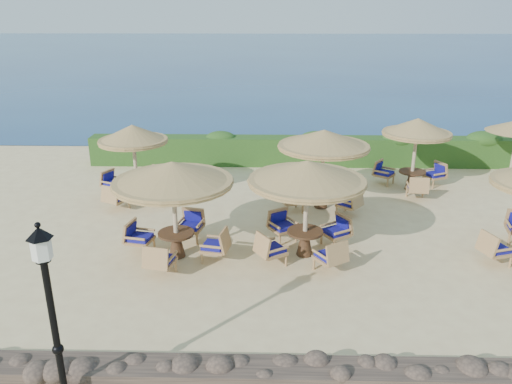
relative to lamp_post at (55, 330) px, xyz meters
name	(u,v)px	position (x,y,z in m)	size (l,w,h in m)	color
ground	(319,237)	(4.80, 6.80, -1.55)	(120.00, 120.00, 0.00)	beige
sea	(278,51)	(4.80, 76.80, -1.55)	(160.00, 160.00, 0.00)	navy
hedge	(303,151)	(4.80, 14.00, -0.95)	(18.00, 0.90, 1.20)	#1F4315
stone_wall	(353,378)	(4.80, 0.60, -1.33)	(15.00, 0.65, 0.44)	brown
lamp_post	(55,330)	(0.00, 0.00, 0.00)	(0.44, 0.44, 3.31)	black
cafe_set_0	(173,190)	(0.88, 5.48, 0.35)	(3.13, 3.13, 2.65)	#C2AD89
cafe_set_1	(307,189)	(4.30, 5.66, 0.34)	(3.09, 3.09, 2.65)	#C2AD89
cafe_set_3	(134,153)	(-1.22, 9.69, 0.13)	(2.83, 2.83, 2.65)	#C2AD89
cafe_set_4	(323,151)	(5.08, 9.12, 0.40)	(2.99, 2.99, 2.65)	#C2AD89
cafe_set_5	(416,141)	(8.57, 10.98, 0.26)	(2.76, 2.65, 2.65)	#C2AD89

